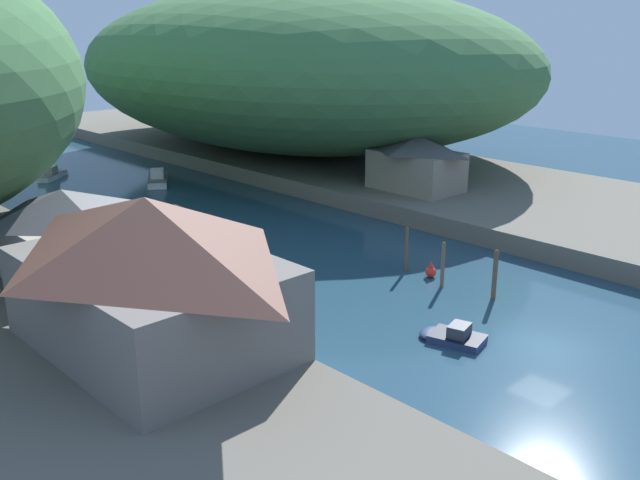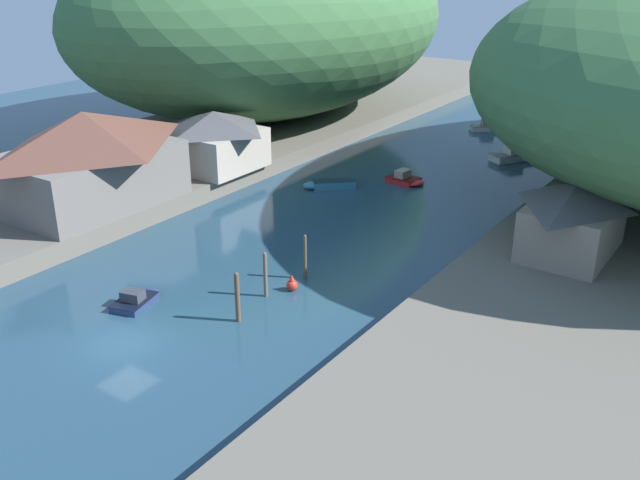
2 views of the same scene
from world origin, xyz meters
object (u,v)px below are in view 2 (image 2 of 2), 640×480
object	(u,v)px
boat_white_cruiser	(493,127)
boat_small_dinghy	(137,298)
boathouse_shed	(215,139)
channel_buoy_near	(292,284)
boat_far_right_bank	(520,155)
person_by_boathouse	(82,211)
boat_yellow_tender	(406,179)
boat_near_quay	(328,185)
waterfront_building	(87,157)
person_on_quay	(125,200)
right_bank_cottage	(574,216)

from	to	relation	value
boat_white_cruiser	boat_small_dinghy	size ratio (longest dim) A/B	1.25
boathouse_shed	boat_small_dinghy	xyz separation A→B (m)	(11.16, -19.40, -3.71)
channel_buoy_near	boat_far_right_bank	bearing A→B (deg)	87.34
channel_buoy_near	person_by_boathouse	distance (m)	16.59
boat_small_dinghy	channel_buoy_near	distance (m)	9.22
boat_small_dinghy	boat_yellow_tender	world-z (taller)	boat_yellow_tender
boat_near_quay	boat_yellow_tender	xyz separation A→B (m)	(4.80, 5.23, -0.02)
boat_near_quay	boat_small_dinghy	world-z (taller)	boat_small_dinghy
waterfront_building	person_on_quay	xyz separation A→B (m)	(3.62, 0.08, -2.63)
boat_near_quay	boat_white_cruiser	bearing A→B (deg)	-50.90
waterfront_building	boat_small_dinghy	distance (m)	15.41
boat_small_dinghy	boat_white_cruiser	bearing A→B (deg)	72.96
boathouse_shed	boat_yellow_tender	distance (m)	17.03
boat_near_quay	boat_small_dinghy	bearing A→B (deg)	143.18
boat_small_dinghy	boat_yellow_tender	xyz separation A→B (m)	(2.47, 28.92, 0.03)
right_bank_cottage	boat_yellow_tender	world-z (taller)	right_bank_cottage
person_on_quay	boat_far_right_bank	bearing A→B (deg)	-47.52
boathouse_shed	person_by_boathouse	size ratio (longest dim) A/B	4.46
channel_buoy_near	boat_small_dinghy	bearing A→B (deg)	-135.42
boat_near_quay	person_by_boathouse	xyz separation A→B (m)	(-7.41, -19.58, 2.08)
boat_small_dinghy	channel_buoy_near	xyz separation A→B (m)	(6.57, 6.47, 0.11)
waterfront_building	boat_white_cruiser	size ratio (longest dim) A/B	2.91
boat_white_cruiser	boat_far_right_bank	bearing A→B (deg)	-4.43
boat_near_quay	boathouse_shed	bearing A→B (deg)	73.47
channel_buoy_near	person_on_quay	size ratio (longest dim) A/B	0.62
waterfront_building	boat_yellow_tender	world-z (taller)	waterfront_building
boat_far_right_bank	boat_small_dinghy	distance (m)	42.43
boathouse_shed	channel_buoy_near	distance (m)	22.23
channel_buoy_near	person_by_boathouse	world-z (taller)	person_by_boathouse
boat_far_right_bank	boat_small_dinghy	bearing A→B (deg)	-68.31
boat_yellow_tender	boathouse_shed	bearing A→B (deg)	-48.12
right_bank_cottage	boathouse_shed	bearing A→B (deg)	178.20
boat_white_cruiser	person_by_boathouse	bearing A→B (deg)	-53.43
boat_far_right_bank	channel_buoy_near	world-z (taller)	boat_far_right_bank
boat_near_quay	boat_yellow_tender	distance (m)	7.10
person_by_boathouse	boat_small_dinghy	bearing A→B (deg)	-116.18
waterfront_building	channel_buoy_near	size ratio (longest dim) A/B	12.81
boat_far_right_bank	boat_near_quay	distance (m)	20.80
boat_white_cruiser	boat_small_dinghy	xyz separation A→B (m)	(-1.72, -50.81, -0.10)
boat_near_quay	person_on_quay	bearing A→B (deg)	115.07
person_on_quay	person_by_boathouse	bearing A→B (deg)	147.89
boat_near_quay	boat_yellow_tender	world-z (taller)	boat_yellow_tender
boat_white_cruiser	person_on_quay	bearing A→B (deg)	-53.61
boathouse_shed	person_on_quay	size ratio (longest dim) A/B	4.46
boat_white_cruiser	boathouse_shed	bearing A→B (deg)	-61.94
boat_yellow_tender	boat_white_cruiser	bearing A→B (deg)	-171.08
waterfront_building	channel_buoy_near	xyz separation A→B (m)	(19.24, -0.88, -4.66)
boat_white_cruiser	channel_buoy_near	world-z (taller)	boat_white_cruiser
boat_yellow_tender	person_on_quay	world-z (taller)	person_on_quay
boat_small_dinghy	boat_far_right_bank	bearing A→B (deg)	63.76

